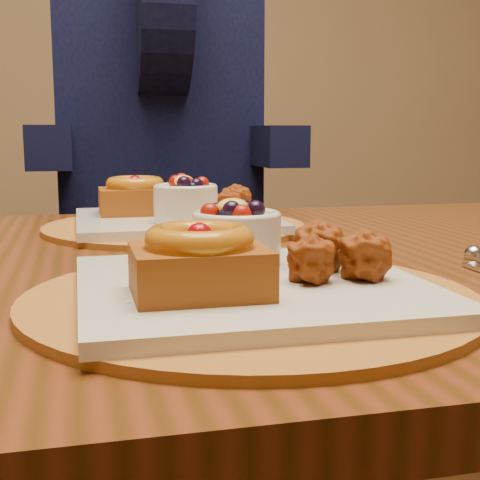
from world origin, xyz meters
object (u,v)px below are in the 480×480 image
Objects in this scene: place_setting_far at (173,214)px; diner at (157,85)px; dining_table at (203,321)px; place_setting_near at (247,277)px; chair_far at (160,293)px.

diner reaches higher than place_setting_far.
dining_table is at bearing -89.33° from place_setting_far.
place_setting_far is (-0.00, 0.22, 0.10)m from dining_table.
place_setting_far is (-0.00, 0.43, 0.00)m from place_setting_near.
place_setting_near is 0.43m from place_setting_far.
diner is (0.06, 0.66, 0.23)m from place_setting_far.
place_setting_near is at bearing -89.95° from place_setting_far.
chair_far is at bearing 65.66° from diner.
diner is at bearing 85.05° from place_setting_far.
place_setting_far reaches higher than place_setting_near.
place_setting_near is 1.21m from chair_far.
dining_table is 0.98m from chair_far.
chair_far reaches higher than place_setting_far.
place_setting_far is 0.44× the size of chair_far.
dining_table is 1.85× the size of chair_far.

